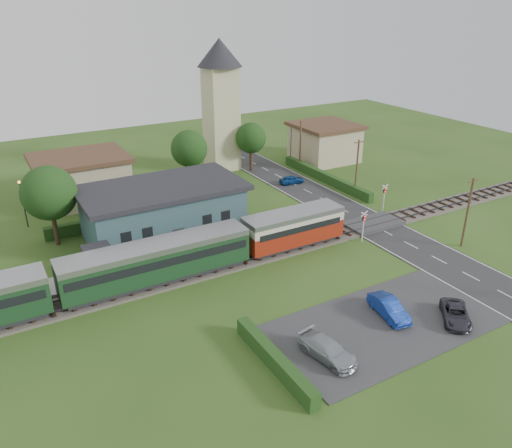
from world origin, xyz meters
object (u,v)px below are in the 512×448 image
house_east (325,142)px  car_park_silver (328,350)px  crossing_signal_near (364,222)px  car_park_blue (389,308)px  crossing_signal_far (384,194)px  station_building (163,210)px  train (119,270)px  house_west (82,178)px  church_tower (221,96)px  pedestrian_near (265,227)px  pedestrian_far (131,258)px  equipment_hut (98,261)px  car_on_road (292,180)px  car_park_dark (456,314)px

house_east → car_park_silver: 46.14m
crossing_signal_near → car_park_blue: crossing_signal_near is taller
crossing_signal_far → car_park_blue: size_ratio=0.80×
station_building → train: station_building is taller
house_west → crossing_signal_far: (28.60, -20.61, -0.65)m
church_tower → car_park_silver: (-12.50, -40.99, -9.50)m
pedestrian_near → station_building: bearing=-28.4°
pedestrian_far → equipment_hut: bearing=67.9°
crossing_signal_near → car_park_blue: bearing=-122.1°
church_tower → house_east: church_tower is taller
equipment_hut → pedestrian_near: 16.32m
house_west → car_park_blue: (14.52, -36.35, -2.04)m
crossing_signal_near → station_building: bearing=145.2°
car_park_silver → pedestrian_near: (5.82, 17.94, 0.64)m
equipment_hut → car_park_blue: equipment_hut is taller
car_on_road → car_park_blue: (-10.30, -28.77, 0.16)m
house_west → car_on_road: house_west is taller
car_on_road → house_west: bearing=79.5°
house_west → crossing_signal_far: bearing=-35.8°
house_east → crossing_signal_far: 20.64m
equipment_hut → pedestrian_far: (2.67, -0.27, -0.32)m
train → church_tower: church_tower is taller
car_park_blue → pedestrian_far: size_ratio=2.10×
train → house_east: (37.06, 22.00, 0.62)m
crossing_signal_far → car_park_blue: (-14.08, -15.74, -1.39)m
crossing_signal_near → car_on_road: crossing_signal_near is taller
car_park_silver → house_west: bearing=90.8°
station_building → crossing_signal_near: size_ratio=4.88×
station_building → crossing_signal_far: size_ratio=4.88×
church_tower → house_west: church_tower is taller
house_east → crossing_signal_near: size_ratio=2.69×
house_east → car_park_blue: (-20.48, -35.35, -2.04)m
church_tower → pedestrian_near: size_ratio=9.67×
house_west → car_park_dark: bearing=-64.9°
car_park_blue → church_tower: bearing=92.3°
car_park_dark → crossing_signal_far: bearing=101.9°
house_east → pedestrian_far: size_ratio=4.51×
crossing_signal_far → pedestrian_near: bearing=177.9°
train → pedestrian_far: 3.49m
house_east → car_park_silver: (-27.50, -36.99, -2.07)m
crossing_signal_near → crossing_signal_far: (7.20, 4.80, 0.00)m
train → crossing_signal_near: 23.59m
equipment_hut → pedestrian_near: size_ratio=1.40×
car_park_blue → crossing_signal_far: bearing=58.4°
pedestrian_far → crossing_signal_near: bearing=-120.1°
church_tower → pedestrian_far: church_tower is taller
car_on_road → pedestrian_far: (-25.15, -12.49, 0.83)m
train → car_on_road: (26.88, 15.42, -1.58)m
church_tower → pedestrian_far: size_ratio=9.03×
house_east → equipment_hut: bearing=-153.7°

